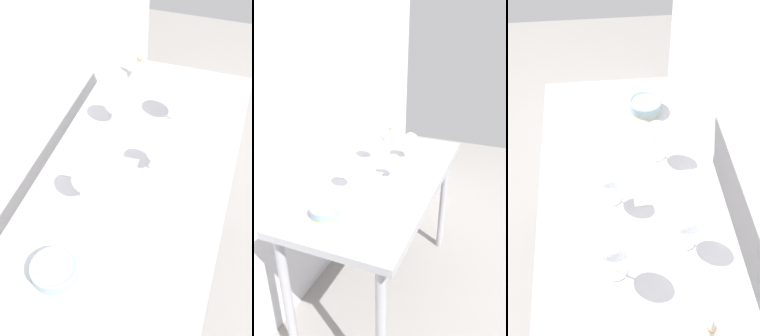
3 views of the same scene
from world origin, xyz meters
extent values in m
plane|color=gray|center=(0.00, 0.00, 0.00)|extent=(6.00, 6.00, 0.00)
cube|color=silver|center=(0.00, 0.49, 1.30)|extent=(3.80, 0.04, 2.60)
cube|color=#A2A2A7|center=(0.00, 0.00, 0.88)|extent=(1.40, 0.64, 0.04)
cube|color=#A2A2A7|center=(0.00, -0.33, 0.88)|extent=(1.40, 0.01, 0.05)
cylinder|color=#A2A2A7|center=(-0.64, -0.26, 0.43)|extent=(0.05, 0.05, 0.86)
cylinder|color=#A2A2A7|center=(0.64, -0.26, 0.43)|extent=(0.05, 0.05, 0.86)
cylinder|color=#A2A2A7|center=(-0.64, 0.26, 0.43)|extent=(0.05, 0.05, 0.86)
cylinder|color=#A2A2A7|center=(0.64, 0.26, 0.43)|extent=(0.05, 0.05, 0.86)
cylinder|color=white|center=(0.30, -0.08, 0.90)|extent=(0.07, 0.07, 0.00)
cylinder|color=white|center=(0.30, -0.08, 0.95)|extent=(0.01, 0.01, 0.09)
sphere|color=white|center=(0.30, -0.08, 1.04)|extent=(0.09, 0.09, 0.09)
cylinder|color=maroon|center=(0.30, -0.08, 1.02)|extent=(0.07, 0.07, 0.02)
cylinder|color=white|center=(0.21, 0.15, 0.90)|extent=(0.07, 0.07, 0.00)
cylinder|color=white|center=(0.21, 0.15, 0.94)|extent=(0.01, 0.01, 0.07)
sphere|color=white|center=(0.21, 0.15, 1.01)|extent=(0.09, 0.09, 0.09)
cylinder|color=maroon|center=(0.21, 0.15, 1.00)|extent=(0.06, 0.06, 0.03)
cylinder|color=white|center=(0.01, -0.07, 0.90)|extent=(0.07, 0.07, 0.00)
cylinder|color=white|center=(0.01, -0.07, 0.94)|extent=(0.01, 0.01, 0.07)
sphere|color=white|center=(0.01, -0.07, 1.01)|extent=(0.08, 0.08, 0.08)
cylinder|color=maroon|center=(0.01, -0.07, 1.00)|extent=(0.06, 0.06, 0.02)
cylinder|color=white|center=(-0.19, 0.11, 0.90)|extent=(0.07, 0.07, 0.00)
cylinder|color=white|center=(-0.19, 0.11, 0.94)|extent=(0.01, 0.01, 0.08)
sphere|color=white|center=(-0.19, 0.11, 1.02)|extent=(0.09, 0.09, 0.09)
cylinder|color=maroon|center=(-0.19, 0.11, 1.00)|extent=(0.06, 0.06, 0.02)
cube|color=white|center=(-0.03, 0.13, 0.90)|extent=(0.16, 0.27, 0.00)
cylinder|color=#DBCC66|center=(-0.47, 0.10, 0.90)|extent=(0.13, 0.13, 0.01)
cylinder|color=#8CA8B2|center=(-0.47, 0.10, 0.92)|extent=(0.14, 0.14, 0.04)
torus|color=#8CA8B2|center=(-0.47, 0.10, 0.94)|extent=(0.14, 0.14, 0.01)
cone|color=silver|center=(0.54, 0.15, 0.95)|extent=(0.10, 0.10, 0.10)
cylinder|color=#C17F4C|center=(0.54, 0.15, 1.00)|extent=(0.02, 0.02, 0.01)
cone|color=silver|center=(0.54, 0.15, 1.03)|extent=(0.02, 0.02, 0.04)
camera|label=1|loc=(-1.03, -0.29, 2.02)|focal=46.67mm
camera|label=2|loc=(-1.65, -0.67, 1.84)|focal=36.73mm
camera|label=3|loc=(0.99, -0.10, 2.10)|focal=46.85mm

